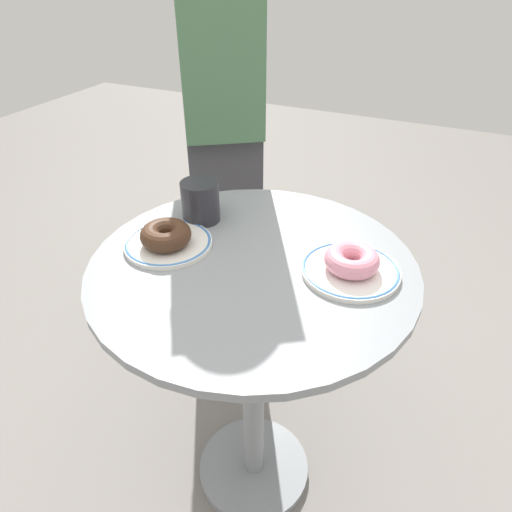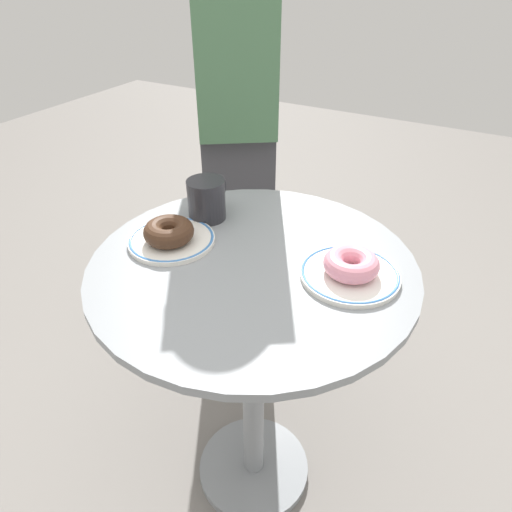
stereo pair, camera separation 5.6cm
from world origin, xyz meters
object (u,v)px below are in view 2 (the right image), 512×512
Objects in this scene: donut_chocolate at (169,231)px; person_figure at (236,135)px; cafe_table at (253,338)px; plate_right at (350,274)px; coffee_mug at (207,199)px; donut_pink_frosted at (351,264)px; plate_left at (172,240)px.

person_figure reaches higher than donut_chocolate.
plate_right is at bearing 13.60° from cafe_table.
donut_chocolate reaches higher than cafe_table.
donut_pink_frosted is at bearing -9.97° from coffee_mug.
person_figure is at bearing 137.74° from plate_right.
person_figure is at bearing 107.75° from donut_chocolate.
donut_pink_frosted is (0.38, 0.08, -0.00)m from donut_chocolate.
donut_pink_frosted reaches higher than cafe_table.
plate_left reaches higher than cafe_table.
donut_chocolate is 0.07× the size of person_figure.
donut_chocolate is 0.62m from person_figure.
plate_left is 0.39m from plate_right.
coffee_mug is (-0.18, 0.11, 0.26)m from cafe_table.
donut_chocolate is 0.39m from donut_pink_frosted.
plate_left is 0.03m from donut_chocolate.
cafe_table is 0.31m from donut_chocolate.
donut_pink_frosted reaches higher than plate_left.
plate_left is 0.12× the size of person_figure.
cafe_table is at bearing 6.03° from plate_left.
cafe_table is 0.29m from plate_left.
donut_pink_frosted reaches higher than plate_right.
donut_chocolate is (-0.38, -0.08, 0.03)m from plate_right.
donut_pink_frosted is at bearing 9.86° from plate_left.
person_figure reaches higher than plate_left.
donut_pink_frosted is at bearing 11.28° from donut_chocolate.
donut_chocolate is 1.00× the size of donut_pink_frosted.
plate_left is at bearing -170.14° from plate_right.
plate_left is 0.61m from person_figure.
coffee_mug is (0.00, 0.14, 0.02)m from donut_chocolate.
coffee_mug is at bearing 86.87° from plate_left.
cafe_table is 7.01× the size of donut_chocolate.
plate_right is (0.38, 0.07, 0.00)m from plate_left.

